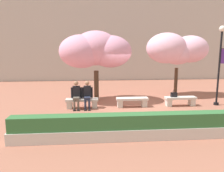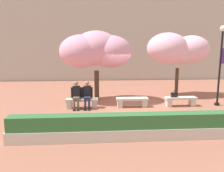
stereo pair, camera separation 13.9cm
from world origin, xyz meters
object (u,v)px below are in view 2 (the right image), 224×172
(stone_bench_near_west, at_px, (132,101))
(handbag, at_px, (174,95))
(stone_bench_west_end, at_px, (82,102))
(lamp_post_with_banner, at_px, (221,58))
(person_seated_left, at_px, (76,94))
(person_seated_right, at_px, (87,94))
(cherry_tree_main, at_px, (96,50))
(stone_bench_center, at_px, (181,100))
(cherry_tree_secondary, at_px, (178,50))

(stone_bench_near_west, distance_m, handbag, 2.07)
(stone_bench_west_end, xyz_separation_m, lamp_post_with_banner, (6.65, 0.02, 2.02))
(person_seated_left, relative_size, person_seated_right, 1.00)
(cherry_tree_main, bearing_deg, person_seated_right, -106.36)
(person_seated_left, bearing_deg, lamp_post_with_banner, 0.58)
(person_seated_left, height_order, lamp_post_with_banner, lamp_post_with_banner)
(stone_bench_west_end, xyz_separation_m, person_seated_left, (-0.25, -0.05, 0.40))
(stone_bench_near_west, xyz_separation_m, person_seated_left, (-2.64, -0.05, 0.40))
(handbag, bearing_deg, person_seated_right, -179.42)
(handbag, bearing_deg, stone_bench_center, 1.91)
(stone_bench_near_west, distance_m, person_seated_left, 2.67)
(stone_bench_near_west, height_order, person_seated_left, person_seated_left)
(handbag, relative_size, cherry_tree_main, 0.09)
(cherry_tree_main, relative_size, cherry_tree_secondary, 1.02)
(cherry_tree_secondary, bearing_deg, handbag, -111.79)
(stone_bench_center, bearing_deg, lamp_post_with_banner, 0.48)
(cherry_tree_secondary, bearing_deg, stone_bench_center, -104.64)
(handbag, bearing_deg, stone_bench_near_west, 179.68)
(lamp_post_with_banner, bearing_deg, stone_bench_near_west, -179.79)
(stone_bench_west_end, bearing_deg, cherry_tree_secondary, 24.12)
(person_seated_left, height_order, person_seated_right, same)
(stone_bench_west_end, relative_size, cherry_tree_main, 0.40)
(cherry_tree_main, bearing_deg, stone_bench_near_west, -40.71)
(cherry_tree_secondary, bearing_deg, stone_bench_near_west, -141.28)
(person_seated_left, xyz_separation_m, lamp_post_with_banner, (6.90, 0.07, 1.61))
(person_seated_right, bearing_deg, cherry_tree_main, 73.64)
(person_seated_left, bearing_deg, stone_bench_west_end, 11.96)
(stone_bench_center, distance_m, cherry_tree_main, 4.94)
(stone_bench_center, xyz_separation_m, person_seated_left, (-5.03, -0.05, 0.40))
(person_seated_right, bearing_deg, stone_bench_near_west, 1.44)
(person_seated_right, distance_m, cherry_tree_secondary, 6.06)
(stone_bench_near_west, xyz_separation_m, handbag, (2.05, -0.01, 0.29))
(stone_bench_center, height_order, cherry_tree_secondary, cherry_tree_secondary)
(stone_bench_west_end, height_order, lamp_post_with_banner, lamp_post_with_banner)
(stone_bench_near_west, distance_m, lamp_post_with_banner, 4.71)
(stone_bench_near_west, relative_size, handbag, 4.47)
(stone_bench_near_west, xyz_separation_m, cherry_tree_secondary, (3.02, 2.42, 2.42))
(person_seated_left, bearing_deg, cherry_tree_secondary, 23.62)
(cherry_tree_main, xyz_separation_m, lamp_post_with_banner, (5.95, -1.44, -0.37))
(person_seated_left, distance_m, handbag, 4.69)
(stone_bench_west_end, xyz_separation_m, stone_bench_near_west, (2.39, 0.00, 0.00))
(person_seated_left, bearing_deg, person_seated_right, -0.00)
(handbag, distance_m, cherry_tree_secondary, 3.38)
(handbag, relative_size, lamp_post_with_banner, 0.09)
(cherry_tree_main, height_order, lamp_post_with_banner, lamp_post_with_banner)
(cherry_tree_main, xyz_separation_m, cherry_tree_secondary, (4.71, 0.97, 0.03))
(stone_bench_west_end, distance_m, cherry_tree_secondary, 6.40)
(person_seated_left, relative_size, lamp_post_with_banner, 0.34)
(stone_bench_center, distance_m, lamp_post_with_banner, 2.75)
(handbag, height_order, cherry_tree_secondary, cherry_tree_secondary)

